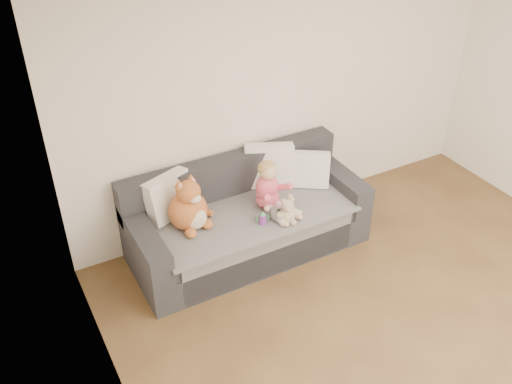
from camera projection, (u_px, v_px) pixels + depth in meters
room_shell at (447, 202)px, 3.89m from camera, size 5.00×5.00×5.00m
sofa at (246, 221)px, 5.36m from camera, size 2.20×0.94×0.85m
cushion_left at (169, 197)px, 5.05m from camera, size 0.48×0.33×0.42m
cushion_right_back at (269, 166)px, 5.46m from camera, size 0.51×0.38×0.44m
cushion_right_front at (309, 169)px, 5.47m from camera, size 0.42×0.35×0.36m
toddler at (270, 190)px, 5.14m from camera, size 0.33×0.49×0.48m
plush_cat at (189, 208)px, 4.91m from camera, size 0.43×0.41×0.53m
teddy_bear at (287, 213)px, 5.01m from camera, size 0.20×0.16×0.26m
plush_cow at (277, 213)px, 5.07m from camera, size 0.13×0.19×0.15m
sippy_cup at (263, 217)px, 5.02m from camera, size 0.11×0.09×0.13m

